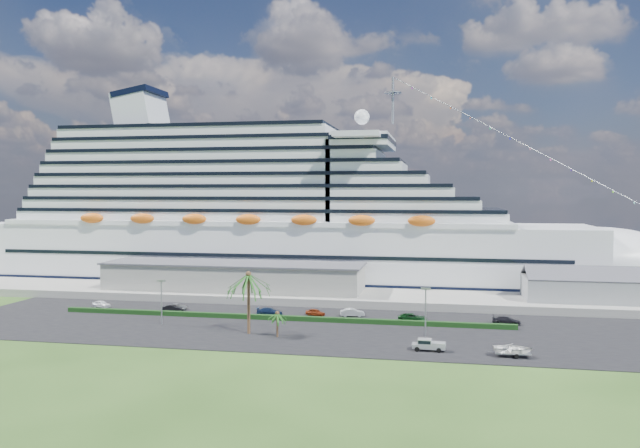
% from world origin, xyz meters
% --- Properties ---
extents(ground, '(420.00, 420.00, 0.00)m').
position_xyz_m(ground, '(0.00, 0.00, 0.00)').
color(ground, '#264316').
rests_on(ground, ground).
extents(asphalt_lot, '(140.00, 38.00, 0.12)m').
position_xyz_m(asphalt_lot, '(0.00, 11.00, 0.06)').
color(asphalt_lot, black).
rests_on(asphalt_lot, ground).
extents(wharf, '(240.00, 20.00, 1.80)m').
position_xyz_m(wharf, '(0.00, 40.00, 0.90)').
color(wharf, gray).
rests_on(wharf, ground).
extents(water, '(420.00, 160.00, 0.02)m').
position_xyz_m(water, '(0.00, 130.00, 0.01)').
color(water, black).
rests_on(water, ground).
extents(cruise_ship, '(191.00, 38.00, 54.00)m').
position_xyz_m(cruise_ship, '(-21.53, 64.00, 16.69)').
color(cruise_ship, silver).
rests_on(cruise_ship, ground).
extents(terminal_building, '(61.00, 15.00, 6.30)m').
position_xyz_m(terminal_building, '(-25.00, 40.00, 5.01)').
color(terminal_building, gray).
rests_on(terminal_building, wharf).
extents(port_shed, '(24.00, 12.31, 7.37)m').
position_xyz_m(port_shed, '(52.00, 40.00, 4.40)').
color(port_shed, gray).
rests_on(port_shed, wharf).
extents(hedge, '(88.00, 1.10, 0.90)m').
position_xyz_m(hedge, '(-8.00, 16.00, 0.57)').
color(hedge, black).
rests_on(hedge, asphalt_lot).
extents(lamp_post_left, '(1.60, 0.35, 8.27)m').
position_xyz_m(lamp_post_left, '(-28.00, 8.00, 5.34)').
color(lamp_post_left, gray).
rests_on(lamp_post_left, asphalt_lot).
extents(lamp_post_right, '(1.60, 0.35, 8.27)m').
position_xyz_m(lamp_post_right, '(20.00, 8.00, 5.34)').
color(lamp_post_right, gray).
rests_on(lamp_post_right, asphalt_lot).
extents(palm_tall, '(8.82, 8.82, 11.13)m').
position_xyz_m(palm_tall, '(-10.00, 4.00, 9.20)').
color(palm_tall, '#47301E').
rests_on(palm_tall, ground).
extents(palm_short, '(3.53, 3.53, 4.56)m').
position_xyz_m(palm_short, '(-4.50, 2.50, 3.67)').
color(palm_short, '#47301E').
rests_on(palm_short, ground).
extents(parked_car_0, '(4.54, 2.86, 1.44)m').
position_xyz_m(parked_car_0, '(-47.99, 21.43, 0.84)').
color(parked_car_0, white).
rests_on(parked_car_0, asphalt_lot).
extents(parked_car_1, '(4.05, 1.65, 1.31)m').
position_xyz_m(parked_car_1, '(-31.38, 20.31, 0.77)').
color(parked_car_1, black).
rests_on(parked_car_1, asphalt_lot).
extents(parked_car_2, '(4.41, 2.11, 1.21)m').
position_xyz_m(parked_car_2, '(-31.22, 22.09, 0.73)').
color(parked_car_2, gray).
rests_on(parked_car_2, asphalt_lot).
extents(parked_car_3, '(5.21, 2.27, 1.49)m').
position_xyz_m(parked_car_3, '(-10.79, 20.11, 0.87)').
color(parked_car_3, '#132343').
rests_on(parked_car_3, asphalt_lot).
extents(parked_car_4, '(4.26, 2.82, 1.35)m').
position_xyz_m(parked_car_4, '(-1.79, 21.44, 0.79)').
color(parked_car_4, maroon).
rests_on(parked_car_4, asphalt_lot).
extents(parked_car_5, '(4.95, 2.42, 1.56)m').
position_xyz_m(parked_car_5, '(5.52, 22.04, 0.90)').
color(parked_car_5, '#A6A8AD').
rests_on(parked_car_5, asphalt_lot).
extents(parked_car_6, '(5.80, 3.47, 1.51)m').
position_xyz_m(parked_car_6, '(17.40, 19.42, 0.87)').
color(parked_car_6, black).
rests_on(parked_car_6, asphalt_lot).
extents(parked_car_7, '(5.38, 2.83, 1.49)m').
position_xyz_m(parked_car_7, '(34.48, 20.28, 0.86)').
color(parked_car_7, black).
rests_on(parked_car_7, asphalt_lot).
extents(pickup_truck, '(5.16, 2.07, 1.80)m').
position_xyz_m(pickup_truck, '(20.67, -1.88, 1.11)').
color(pickup_truck, black).
rests_on(pickup_truck, asphalt_lot).
extents(boat_trailer, '(6.45, 4.14, 1.86)m').
position_xyz_m(boat_trailer, '(33.05, -3.18, 1.35)').
color(boat_trailer, gray).
rests_on(boat_trailer, asphalt_lot).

